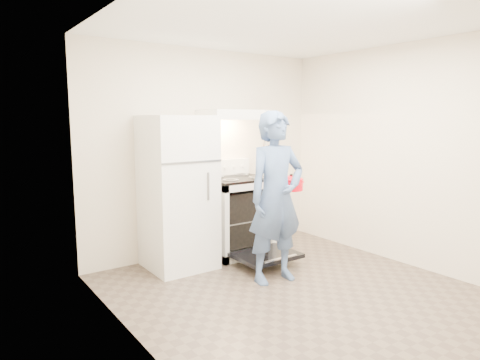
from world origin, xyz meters
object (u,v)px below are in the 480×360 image
(refrigerator, at_px, (178,193))
(person, at_px, (276,198))
(dutch_oven, at_px, (291,185))
(stove_body, at_px, (236,217))
(tea_kettle, at_px, (209,165))

(refrigerator, bearing_deg, person, -57.13)
(refrigerator, relative_size, person, 0.97)
(dutch_oven, bearing_deg, stove_body, 105.24)
(tea_kettle, relative_size, person, 0.17)
(tea_kettle, bearing_deg, person, -87.09)
(refrigerator, xyz_separation_m, dutch_oven, (1.02, -0.74, 0.09))
(refrigerator, xyz_separation_m, stove_body, (0.81, 0.02, -0.39))
(tea_kettle, xyz_separation_m, dutch_oven, (0.46, -0.98, -0.16))
(refrigerator, relative_size, dutch_oven, 5.10)
(refrigerator, xyz_separation_m, tea_kettle, (0.56, 0.24, 0.25))
(stove_body, height_order, tea_kettle, tea_kettle)
(tea_kettle, xyz_separation_m, person, (0.06, -1.20, -0.23))
(refrigerator, distance_m, stove_body, 0.90)
(dutch_oven, bearing_deg, person, -151.36)
(refrigerator, distance_m, person, 1.14)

